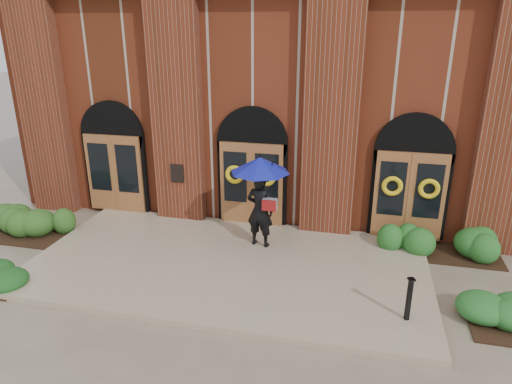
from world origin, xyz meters
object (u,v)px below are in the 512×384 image
(man_with_umbrella, at_px, (260,185))
(hedge_wall_left, at_px, (15,224))
(hedge_wall_right, at_px, (440,241))
(metal_post, at_px, (409,298))

(man_with_umbrella, height_order, hedge_wall_left, man_with_umbrella)
(man_with_umbrella, xyz_separation_m, hedge_wall_right, (4.79, 0.90, -1.53))
(man_with_umbrella, height_order, hedge_wall_right, man_with_umbrella)
(hedge_wall_left, bearing_deg, hedge_wall_right, 7.84)
(man_with_umbrella, distance_m, metal_post, 4.71)
(man_with_umbrella, distance_m, hedge_wall_left, 7.44)
(man_with_umbrella, bearing_deg, hedge_wall_right, -160.09)
(man_with_umbrella, relative_size, hedge_wall_right, 0.86)
(man_with_umbrella, bearing_deg, hedge_wall_left, 15.22)
(hedge_wall_right, bearing_deg, man_with_umbrella, -169.35)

